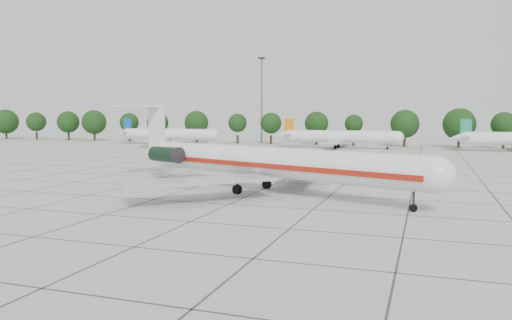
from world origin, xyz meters
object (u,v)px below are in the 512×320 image
(floodlight_mast, at_px, (262,95))
(main_airliner, at_px, (257,161))
(bg_airliner_c, at_px, (340,137))
(bg_airliner_b, at_px, (169,134))

(floodlight_mast, bearing_deg, main_airliner, -71.95)
(bg_airliner_c, relative_size, floodlight_mast, 1.11)
(main_airliner, distance_m, bg_airliner_b, 89.04)
(main_airliner, height_order, floodlight_mast, floodlight_mast)
(floodlight_mast, bearing_deg, bg_airliner_b, -138.20)
(floodlight_mast, bearing_deg, bg_airliner_c, -35.00)
(main_airliner, bearing_deg, bg_airliner_b, 146.04)
(bg_airliner_c, xyz_separation_m, floodlight_mast, (-26.85, 18.79, 11.37))
(main_airliner, relative_size, floodlight_mast, 1.56)
(main_airliner, height_order, bg_airliner_b, main_airliner)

